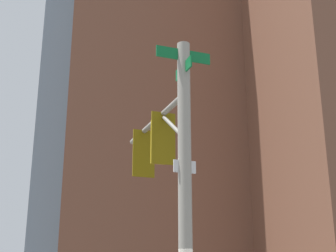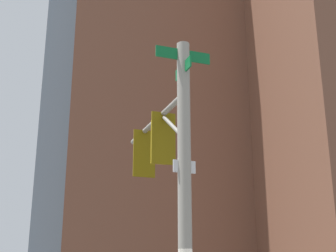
% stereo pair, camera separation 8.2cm
% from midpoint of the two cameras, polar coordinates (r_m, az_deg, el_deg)
% --- Properties ---
extents(signal_pole_assembly, '(1.41, 3.90, 6.59)m').
position_cam_midpoint_polar(signal_pole_assembly, '(10.39, 0.15, -5.09)').
color(signal_pole_assembly, '#9E998C').
rests_on(signal_pole_assembly, ground_plane).
extents(building_brick_midblock, '(23.74, 17.00, 44.84)m').
position_cam_midpoint_polar(building_brick_midblock, '(50.45, 3.65, 6.12)').
color(building_brick_midblock, brown).
rests_on(building_brick_midblock, ground_plane).
extents(building_glass_tower, '(23.54, 23.24, 65.92)m').
position_cam_midpoint_polar(building_glass_tower, '(72.65, -3.27, 7.40)').
color(building_glass_tower, '#7A99B2').
rests_on(building_glass_tower, ground_plane).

